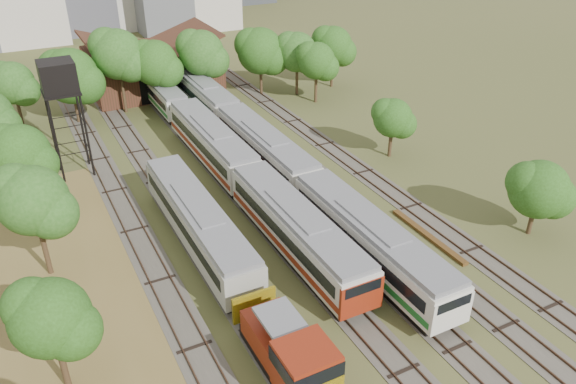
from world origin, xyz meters
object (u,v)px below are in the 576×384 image
railcar_green_set (265,150)px  water_tower (59,80)px  shunter_locomotive (291,356)px  railcar_red_set (249,181)px

railcar_green_set → water_tower: size_ratio=4.81×
railcar_green_set → shunter_locomotive: shunter_locomotive is taller
railcar_green_set → shunter_locomotive: (-10.00, -24.39, -0.15)m
railcar_green_set → shunter_locomotive: size_ratio=6.43×
railcar_red_set → shunter_locomotive: railcar_red_set is taller
water_tower → shunter_locomotive: bearing=-78.7°
railcar_red_set → railcar_green_set: bearing=52.2°
railcar_red_set → water_tower: size_ratio=3.19×
railcar_red_set → shunter_locomotive: 20.15m
railcar_green_set → water_tower: water_tower is taller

